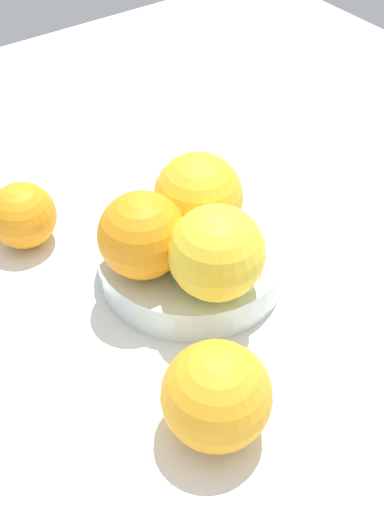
% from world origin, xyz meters
% --- Properties ---
extents(ground_plane, '(1.10, 1.10, 0.02)m').
position_xyz_m(ground_plane, '(0.00, 0.00, -0.01)').
color(ground_plane, white).
extents(fruit_bowl, '(0.18, 0.18, 0.04)m').
position_xyz_m(fruit_bowl, '(0.00, 0.00, 0.02)').
color(fruit_bowl, silver).
rests_on(fruit_bowl, ground_plane).
extents(orange_in_bowl_0, '(0.08, 0.08, 0.08)m').
position_xyz_m(orange_in_bowl_0, '(0.00, 0.05, 0.07)').
color(orange_in_bowl_0, orange).
rests_on(orange_in_bowl_0, fruit_bowl).
extents(orange_in_bowl_1, '(0.08, 0.08, 0.08)m').
position_xyz_m(orange_in_bowl_1, '(0.01, -0.02, 0.08)').
color(orange_in_bowl_1, yellow).
rests_on(orange_in_bowl_1, fruit_bowl).
extents(orange_in_bowl_2, '(0.08, 0.08, 0.08)m').
position_xyz_m(orange_in_bowl_2, '(-0.06, 0.02, 0.08)').
color(orange_in_bowl_2, yellow).
rests_on(orange_in_bowl_2, fruit_bowl).
extents(orange_loose_0, '(0.08, 0.08, 0.08)m').
position_xyz_m(orange_loose_0, '(-0.15, 0.08, 0.04)').
color(orange_loose_0, '#F9A823').
rests_on(orange_loose_0, ground_plane).
extents(orange_loose_1, '(0.07, 0.07, 0.07)m').
position_xyz_m(orange_loose_1, '(0.13, 0.11, 0.03)').
color(orange_loose_1, orange).
rests_on(orange_loose_1, ground_plane).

